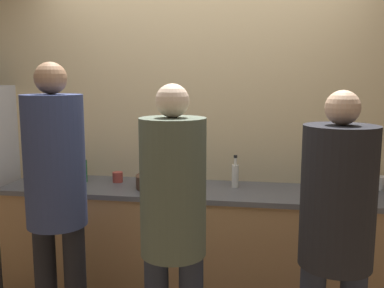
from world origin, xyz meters
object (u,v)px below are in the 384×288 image
Objects in this scene: person_center at (173,218)px; bottle_green at (83,170)px; cup_white at (379,183)px; cup_red at (118,177)px; person_left at (56,189)px; person_right at (336,226)px; bottle_clear at (235,175)px; fruit_bowl at (158,181)px; utensil_crock at (358,178)px.

person_center reaches higher than bottle_green.
person_center reaches higher than cup_white.
cup_red is at bearing 123.77° from person_center.
bottle_green is at bearing 101.98° from person_left.
person_right is 7.10× the size of bottle_clear.
person_left is at bearing 166.98° from person_center.
fruit_bowl is 4.06× the size of cup_red.
person_center is at bearing -136.93° from utensil_crock.
person_center reaches higher than fruit_bowl.
bottle_clear reaches higher than fruit_bowl.
cup_white is (1.01, 0.11, -0.04)m from bottle_clear.
cup_red is at bearing 82.46° from person_left.
person_left reaches higher than person_center.
person_left is at bearing -156.55° from cup_white.
person_left reaches higher than fruit_bowl.
person_center is 1.27m from bottle_green.
person_right is 1.36m from fruit_bowl.
bottle_green is at bearing 152.76° from person_right.
utensil_crock is 2.96× the size of cup_white.
person_center is 17.71× the size of cup_white.
person_left is 1.09× the size of person_right.
person_right is (0.82, 0.03, -0.01)m from person_center.
cup_red is at bearing 147.77° from person_right.
cup_red is at bearing 160.85° from fruit_bowl.
utensil_crock is 1.77m from cup_red.
utensil_crock is (0.31, 1.03, 0.02)m from person_right.
person_right is at bearing -5.16° from person_left.
person_left is 0.76m from person_center.
bottle_clear is at bearing 37.52° from person_left.
cup_white is (1.27, 1.04, -0.02)m from person_center.
person_left is at bearing 174.84° from person_right.
person_left is at bearing -142.48° from bottle_clear.
bottle_green is at bearing -176.61° from cup_white.
bottle_green is 2.49× the size of cup_white.
utensil_crock is at bearing 25.48° from person_left.
utensil_crock reaches higher than bottle_clear.
fruit_bowl reaches higher than cup_red.
fruit_bowl is 1.57m from cup_white.
cup_white is (2.16, 0.13, -0.05)m from bottle_green.
cup_red is (-0.89, 0.01, -0.05)m from bottle_clear.
person_center is (0.73, -0.17, -0.08)m from person_left.
person_center is at bearing -45.61° from bottle_green.
person_right is 5.88× the size of utensil_crock.
bottle_green is (-0.60, 0.09, 0.04)m from fruit_bowl.
person_center is at bearing -105.57° from bottle_clear.
person_right is 1.92m from bottle_green.
person_center reaches higher than bottle_clear.
bottle_green is 0.27m from cup_red.
fruit_bowl is 1.34× the size of bottle_clear.
fruit_bowl is 1.11× the size of utensil_crock.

